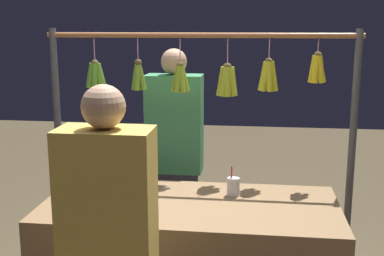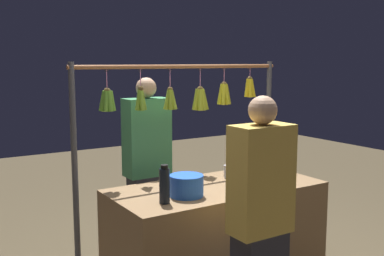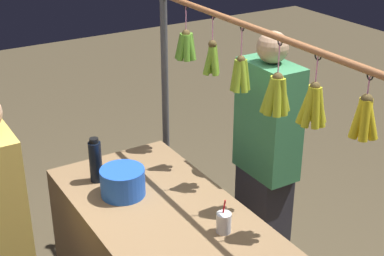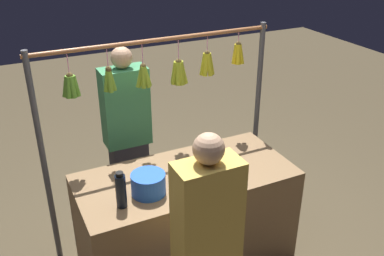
{
  "view_description": "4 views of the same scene",
  "coord_description": "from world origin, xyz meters",
  "px_view_note": "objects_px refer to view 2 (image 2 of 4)",
  "views": [
    {
      "loc": [
        -0.33,
        2.53,
        1.76
      ],
      "look_at": [
        -0.01,
        0.0,
        1.22
      ],
      "focal_mm": 46.57,
      "sensor_mm": 36.0,
      "label": 1
    },
    {
      "loc": [
        1.97,
        2.77,
        1.73
      ],
      "look_at": [
        0.22,
        0.0,
        1.26
      ],
      "focal_mm": 43.75,
      "sensor_mm": 36.0,
      "label": 2
    },
    {
      "loc": [
        -2.09,
        1.15,
        2.39
      ],
      "look_at": [
        -0.19,
        0.0,
        1.37
      ],
      "focal_mm": 53.78,
      "sensor_mm": 36.0,
      "label": 3
    },
    {
      "loc": [
        1.13,
        2.44,
        2.51
      ],
      "look_at": [
        -0.05,
        0.0,
        1.17
      ],
      "focal_mm": 40.51,
      "sensor_mm": 36.0,
      "label": 4
    }
  ],
  "objects_px": {
    "water_bottle": "(164,185)",
    "blue_bucket": "(186,186)",
    "vendor_person": "(147,172)",
    "drink_cup": "(228,171)",
    "customer_person": "(260,228)"
  },
  "relations": [
    {
      "from": "blue_bucket",
      "to": "drink_cup",
      "type": "bearing_deg",
      "value": -154.71
    },
    {
      "from": "drink_cup",
      "to": "customer_person",
      "type": "xyz_separation_m",
      "value": [
        0.45,
        0.92,
        -0.09
      ]
    },
    {
      "from": "water_bottle",
      "to": "customer_person",
      "type": "height_order",
      "value": "customer_person"
    },
    {
      "from": "drink_cup",
      "to": "blue_bucket",
      "type": "bearing_deg",
      "value": 25.29
    },
    {
      "from": "drink_cup",
      "to": "customer_person",
      "type": "bearing_deg",
      "value": 63.86
    },
    {
      "from": "drink_cup",
      "to": "water_bottle",
      "type": "bearing_deg",
      "value": 23.06
    },
    {
      "from": "water_bottle",
      "to": "customer_person",
      "type": "bearing_deg",
      "value": 117.68
    },
    {
      "from": "blue_bucket",
      "to": "customer_person",
      "type": "distance_m",
      "value": 0.67
    },
    {
      "from": "blue_bucket",
      "to": "vendor_person",
      "type": "xyz_separation_m",
      "value": [
        -0.13,
        -0.85,
        -0.09
      ]
    },
    {
      "from": "water_bottle",
      "to": "blue_bucket",
      "type": "distance_m",
      "value": 0.22
    },
    {
      "from": "water_bottle",
      "to": "vendor_person",
      "type": "bearing_deg",
      "value": -110.19
    },
    {
      "from": "blue_bucket",
      "to": "vendor_person",
      "type": "distance_m",
      "value": 0.86
    },
    {
      "from": "customer_person",
      "to": "blue_bucket",
      "type": "bearing_deg",
      "value": -81.03
    },
    {
      "from": "blue_bucket",
      "to": "vendor_person",
      "type": "height_order",
      "value": "vendor_person"
    },
    {
      "from": "drink_cup",
      "to": "vendor_person",
      "type": "relative_size",
      "value": 0.1
    }
  ]
}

